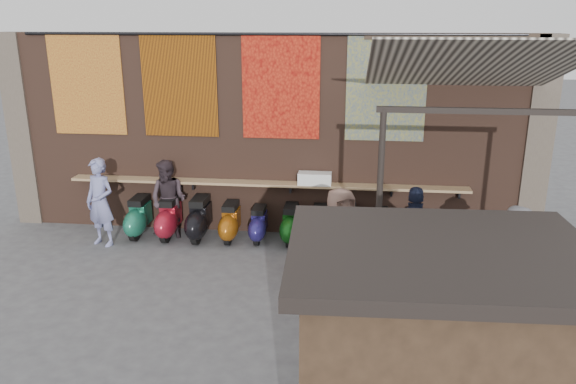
% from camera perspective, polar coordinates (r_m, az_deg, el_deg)
% --- Properties ---
extents(ground, '(70.00, 70.00, 0.00)m').
position_cam_1_polar(ground, '(9.49, -4.38, -9.52)').
color(ground, '#474749').
rests_on(ground, ground).
extents(brick_wall, '(10.00, 0.40, 4.00)m').
position_cam_1_polar(brick_wall, '(11.36, -2.09, 5.74)').
color(brick_wall, brown).
rests_on(brick_wall, ground).
extents(pier_left, '(0.50, 0.50, 4.00)m').
position_cam_1_polar(pier_left, '(13.17, -25.20, 5.71)').
color(pier_left, '#4C4238').
rests_on(pier_left, ground).
extents(pier_right, '(0.50, 0.50, 4.00)m').
position_cam_1_polar(pier_right, '(11.78, 23.89, 4.69)').
color(pier_right, '#4C4238').
rests_on(pier_right, ground).
extents(eating_counter, '(8.00, 0.32, 0.05)m').
position_cam_1_polar(eating_counter, '(11.22, -2.31, 0.86)').
color(eating_counter, '#9E7A51').
rests_on(eating_counter, brick_wall).
extents(shelf_box, '(0.65, 0.28, 0.24)m').
position_cam_1_polar(shelf_box, '(11.05, 2.73, 1.37)').
color(shelf_box, white).
rests_on(shelf_box, eating_counter).
extents(tapestry_redgold, '(1.50, 0.02, 2.00)m').
position_cam_1_polar(tapestry_redgold, '(12.07, -19.75, 10.25)').
color(tapestry_redgold, maroon).
rests_on(tapestry_redgold, brick_wall).
extents(tapestry_sun, '(1.50, 0.02, 2.00)m').
position_cam_1_polar(tapestry_sun, '(11.37, -10.96, 10.56)').
color(tapestry_sun, '#BB5B0B').
rests_on(tapestry_sun, brick_wall).
extents(tapestry_orange, '(1.50, 0.02, 2.00)m').
position_cam_1_polar(tapestry_orange, '(10.95, -0.74, 10.62)').
color(tapestry_orange, red).
rests_on(tapestry_orange, brick_wall).
extents(tapestry_multi, '(1.50, 0.02, 2.00)m').
position_cam_1_polar(tapestry_multi, '(10.88, 9.95, 10.33)').
color(tapestry_multi, navy).
rests_on(tapestry_multi, brick_wall).
extents(hang_rail, '(9.50, 0.06, 0.06)m').
position_cam_1_polar(hang_rail, '(10.91, -2.39, 15.74)').
color(hang_rail, black).
rests_on(hang_rail, brick_wall).
extents(scooter_stool_0, '(0.38, 0.84, 0.80)m').
position_cam_1_polar(scooter_stool_0, '(11.78, -14.92, -2.50)').
color(scooter_stool_0, '#1B6F52').
rests_on(scooter_stool_0, ground).
extents(scooter_stool_1, '(0.39, 0.86, 0.82)m').
position_cam_1_polar(scooter_stool_1, '(11.55, -11.98, -2.63)').
color(scooter_stool_1, maroon).
rests_on(scooter_stool_1, ground).
extents(scooter_stool_2, '(0.40, 0.89, 0.85)m').
position_cam_1_polar(scooter_stool_2, '(11.36, -9.00, -2.74)').
color(scooter_stool_2, black).
rests_on(scooter_stool_2, ground).
extents(scooter_stool_3, '(0.36, 0.79, 0.75)m').
position_cam_1_polar(scooter_stool_3, '(11.24, -5.88, -3.08)').
color(scooter_stool_3, '#8F490D').
rests_on(scooter_stool_3, ground).
extents(scooter_stool_4, '(0.32, 0.72, 0.69)m').
position_cam_1_polar(scooter_stool_4, '(11.17, -3.00, -3.33)').
color(scooter_stool_4, '#1E1855').
rests_on(scooter_stool_4, ground).
extents(scooter_stool_5, '(0.36, 0.79, 0.75)m').
position_cam_1_polar(scooter_stool_5, '(11.06, 0.27, -3.33)').
color(scooter_stool_5, '#0F4B11').
rests_on(scooter_stool_5, ground).
extents(scooter_stool_6, '(0.35, 0.78, 0.74)m').
position_cam_1_polar(scooter_stool_6, '(11.03, 3.21, -3.44)').
color(scooter_stool_6, '#B70E19').
rests_on(scooter_stool_6, ground).
extents(scooter_stool_7, '(0.37, 0.82, 0.78)m').
position_cam_1_polar(scooter_stool_7, '(11.00, 6.17, -3.48)').
color(scooter_stool_7, '#1F1551').
rests_on(scooter_stool_7, ground).
extents(scooter_stool_8, '(0.34, 0.77, 0.73)m').
position_cam_1_polar(scooter_stool_8, '(11.02, 9.46, -3.73)').
color(scooter_stool_8, black).
rests_on(scooter_stool_8, ground).
extents(scooter_stool_9, '(0.34, 0.76, 0.72)m').
position_cam_1_polar(scooter_stool_9, '(11.12, 12.79, -3.76)').
color(scooter_stool_9, '#0D2996').
rests_on(scooter_stool_9, ground).
extents(diner_left, '(0.73, 0.60, 1.73)m').
position_cam_1_polar(diner_left, '(11.40, -18.52, -1.01)').
color(diner_left, '#797DB1').
rests_on(diner_left, ground).
extents(diner_right, '(0.90, 0.78, 1.60)m').
position_cam_1_polar(diner_right, '(11.45, -12.04, -0.76)').
color(diner_right, '#34282E').
rests_on(diner_right, ground).
extents(shopper_navy, '(1.03, 0.48, 1.72)m').
position_cam_1_polar(shopper_navy, '(9.34, 12.70, -4.57)').
color(shopper_navy, black).
rests_on(shopper_navy, ground).
extents(shopper_grey, '(1.14, 1.05, 1.54)m').
position_cam_1_polar(shopper_grey, '(9.42, 21.98, -5.85)').
color(shopper_grey, slate).
rests_on(shopper_grey, ground).
extents(shopper_tan, '(1.01, 0.91, 1.73)m').
position_cam_1_polar(shopper_tan, '(9.04, 5.27, -4.91)').
color(shopper_tan, '#7C5B4F').
rests_on(shopper_tan, ground).
extents(stall_roof, '(2.54, 1.99, 0.12)m').
position_cam_1_polar(stall_roof, '(4.70, 15.40, -6.07)').
color(stall_roof, black).
rests_on(stall_roof, market_stall).
extents(stall_sign, '(1.20, 0.08, 0.50)m').
position_cam_1_polar(stall_sign, '(5.77, 13.28, -9.27)').
color(stall_sign, gold).
rests_on(stall_sign, market_stall).
extents(stall_shelf, '(1.84, 0.17, 0.06)m').
position_cam_1_polar(stall_shelf, '(6.19, 12.71, -16.43)').
color(stall_shelf, '#473321').
rests_on(stall_shelf, market_stall).
extents(awning_canvas, '(3.20, 3.28, 0.97)m').
position_cam_1_polar(awning_canvas, '(9.42, 18.12, 12.07)').
color(awning_canvas, beige).
rests_on(awning_canvas, brick_wall).
extents(awning_ledger, '(3.30, 0.08, 0.12)m').
position_cam_1_polar(awning_ledger, '(10.96, 16.70, 14.91)').
color(awning_ledger, '#33261C').
rests_on(awning_ledger, brick_wall).
extents(awning_header, '(3.00, 0.08, 0.08)m').
position_cam_1_polar(awning_header, '(8.01, 19.84, 7.74)').
color(awning_header, black).
rests_on(awning_header, awning_post_left).
extents(awning_post_left, '(0.09, 0.09, 3.10)m').
position_cam_1_polar(awning_post_left, '(8.18, 9.18, -2.35)').
color(awning_post_left, black).
rests_on(awning_post_left, ground).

